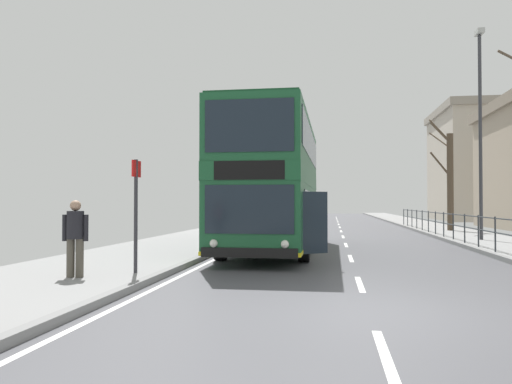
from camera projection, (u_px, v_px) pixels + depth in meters
name	position (u px, v px, depth m)	size (l,w,h in m)	color
ground	(322.00, 307.00, 7.80)	(15.80, 140.00, 0.20)	#49494E
double_decker_bus_main	(274.00, 183.00, 17.36)	(3.21, 10.63, 4.47)	#19512D
pedestrian_railing_far_kerb	(459.00, 223.00, 20.01)	(0.05, 30.65, 1.09)	#2D3338
pedestrian_companion	(75.00, 234.00, 10.27)	(0.55, 0.37, 1.57)	#4C473D
bus_stop_sign_near	(136.00, 202.00, 10.95)	(0.08, 0.44, 2.46)	#2D2D33
street_lamp_far_side	(480.00, 119.00, 20.81)	(0.28, 0.60, 8.71)	#38383D
bare_tree_far_00	(449.00, 179.00, 27.74)	(1.57, 2.82, 6.06)	#4C3D2D
background_building_01	(509.00, 163.00, 47.69)	(13.41, 12.20, 10.73)	#B2A899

